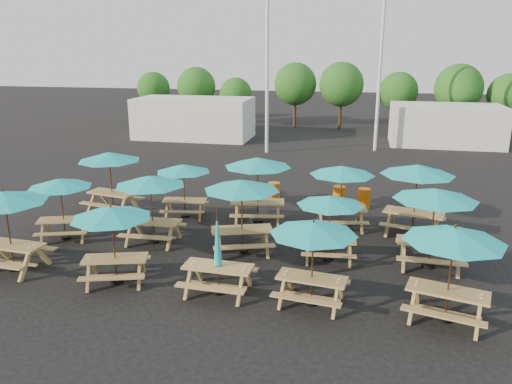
% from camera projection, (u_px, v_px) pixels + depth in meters
% --- Properties ---
extents(ground, '(120.00, 120.00, 0.00)m').
position_uv_depth(ground, '(247.00, 235.00, 17.03)').
color(ground, black).
rests_on(ground, ground).
extents(picnic_unit_0, '(2.49, 2.49, 2.37)m').
position_uv_depth(picnic_unit_0, '(5.00, 201.00, 13.77)').
color(picnic_unit_0, '#AD874C').
rests_on(picnic_unit_0, ground).
extents(picnic_unit_1, '(2.62, 2.62, 2.10)m').
position_uv_depth(picnic_unit_1, '(60.00, 186.00, 16.17)').
color(picnic_unit_1, '#AD874C').
rests_on(picnic_unit_1, ground).
extents(picnic_unit_2, '(2.76, 2.76, 2.39)m').
position_uv_depth(picnic_unit_2, '(109.00, 159.00, 18.84)').
color(picnic_unit_2, '#AD874C').
rests_on(picnic_unit_2, ground).
extents(picnic_unit_3, '(2.66, 2.66, 2.17)m').
position_uv_depth(picnic_unit_3, '(111.00, 216.00, 13.06)').
color(picnic_unit_3, '#AD874C').
rests_on(picnic_unit_3, ground).
extents(picnic_unit_4, '(2.28, 2.28, 2.29)m').
position_uv_depth(picnic_unit_4, '(150.00, 184.00, 15.80)').
color(picnic_unit_4, '#AD874C').
rests_on(picnic_unit_4, ground).
extents(picnic_unit_5, '(2.31, 2.31, 2.06)m').
position_uv_depth(picnic_unit_5, '(183.00, 171.00, 18.34)').
color(picnic_unit_5, '#AD874C').
rests_on(picnic_unit_5, ground).
extents(picnic_unit_6, '(1.85, 1.63, 2.28)m').
position_uv_depth(picnic_unit_6, '(218.00, 259.00, 12.74)').
color(picnic_unit_6, '#AD874C').
rests_on(picnic_unit_6, ground).
extents(picnic_unit_7, '(2.96, 2.96, 2.37)m').
position_uv_depth(picnic_unit_7, '(242.00, 189.00, 14.99)').
color(picnic_unit_7, '#AD874C').
rests_on(picnic_unit_7, ground).
extents(picnic_unit_8, '(2.76, 2.76, 2.45)m').
position_uv_depth(picnic_unit_8, '(258.00, 165.00, 17.67)').
color(picnic_unit_8, '#AD874C').
rests_on(picnic_unit_8, ground).
extents(picnic_unit_9, '(2.40, 2.40, 2.18)m').
position_uv_depth(picnic_unit_9, '(313.00, 232.00, 11.91)').
color(picnic_unit_9, '#AD874C').
rests_on(picnic_unit_9, ground).
extents(picnic_unit_10, '(2.16, 2.16, 2.03)m').
position_uv_depth(picnic_unit_10, '(330.00, 204.00, 14.52)').
color(picnic_unit_10, '#AD874C').
rests_on(picnic_unit_10, ground).
extents(picnic_unit_11, '(2.60, 2.60, 2.29)m').
position_uv_depth(picnic_unit_11, '(342.00, 173.00, 17.10)').
color(picnic_unit_11, '#AD874C').
rests_on(picnic_unit_11, ground).
extents(picnic_unit_12, '(2.77, 2.77, 2.32)m').
position_uv_depth(picnic_unit_12, '(454.00, 239.00, 11.13)').
color(picnic_unit_12, '#AD874C').
rests_on(picnic_unit_12, ground).
extents(picnic_unit_13, '(2.45, 2.45, 2.40)m').
position_uv_depth(picnic_unit_13, '(435.00, 198.00, 13.95)').
color(picnic_unit_13, '#AD874C').
rests_on(picnic_unit_13, ground).
extents(picnic_unit_14, '(2.96, 2.96, 2.49)m').
position_uv_depth(picnic_unit_14, '(417.00, 173.00, 16.42)').
color(picnic_unit_14, '#AD874C').
rests_on(picnic_unit_14, ground).
extents(waste_bin_0, '(0.50, 0.50, 0.80)m').
position_uv_depth(waste_bin_0, '(247.00, 194.00, 20.44)').
color(waste_bin_0, '#D05F0C').
rests_on(waste_bin_0, ground).
extents(waste_bin_1, '(0.50, 0.50, 0.80)m').
position_uv_depth(waste_bin_1, '(274.00, 192.00, 20.66)').
color(waste_bin_1, '#D05F0C').
rests_on(waste_bin_1, ground).
extents(waste_bin_2, '(0.50, 0.50, 0.80)m').
position_uv_depth(waste_bin_2, '(339.00, 196.00, 20.13)').
color(waste_bin_2, '#D05F0C').
rests_on(waste_bin_2, ground).
extents(waste_bin_3, '(0.50, 0.50, 0.80)m').
position_uv_depth(waste_bin_3, '(364.00, 198.00, 19.79)').
color(waste_bin_3, '#D05F0C').
rests_on(waste_bin_3, ground).
extents(waste_bin_4, '(0.50, 0.50, 0.80)m').
position_uv_depth(waste_bin_4, '(420.00, 201.00, 19.47)').
color(waste_bin_4, '#18872D').
rests_on(waste_bin_4, ground).
extents(mast_0, '(0.20, 0.20, 12.00)m').
position_uv_depth(mast_0, '(267.00, 51.00, 28.93)').
color(mast_0, silver).
rests_on(mast_0, ground).
extents(mast_1, '(0.20, 0.20, 12.00)m').
position_uv_depth(mast_1, '(381.00, 51.00, 29.50)').
color(mast_1, silver).
rests_on(mast_1, ground).
extents(event_tent_0, '(8.00, 4.00, 2.80)m').
position_uv_depth(event_tent_0, '(194.00, 118.00, 35.16)').
color(event_tent_0, silver).
rests_on(event_tent_0, ground).
extents(event_tent_1, '(7.00, 4.00, 2.60)m').
position_uv_depth(event_tent_1, '(445.00, 125.00, 32.72)').
color(event_tent_1, silver).
rests_on(event_tent_1, ground).
extents(tree_0, '(2.80, 2.80, 4.24)m').
position_uv_depth(tree_0, '(154.00, 88.00, 42.80)').
color(tree_0, '#382314').
rests_on(tree_0, ground).
extents(tree_1, '(3.11, 3.11, 4.72)m').
position_uv_depth(tree_1, '(196.00, 86.00, 40.57)').
color(tree_1, '#382314').
rests_on(tree_1, ground).
extents(tree_2, '(2.59, 2.59, 3.93)m').
position_uv_depth(tree_2, '(236.00, 94.00, 39.81)').
color(tree_2, '#382314').
rests_on(tree_2, ground).
extents(tree_3, '(3.36, 3.36, 5.09)m').
position_uv_depth(tree_3, '(295.00, 84.00, 39.67)').
color(tree_3, '#382314').
rests_on(tree_3, ground).
extents(tree_4, '(3.41, 3.41, 5.17)m').
position_uv_depth(tree_4, '(341.00, 84.00, 38.49)').
color(tree_4, '#382314').
rests_on(tree_4, ground).
extents(tree_5, '(2.94, 2.94, 4.45)m').
position_uv_depth(tree_5, '(399.00, 91.00, 38.15)').
color(tree_5, '#382314').
rests_on(tree_5, ground).
extents(tree_6, '(3.38, 3.38, 5.13)m').
position_uv_depth(tree_6, '(459.00, 88.00, 35.55)').
color(tree_6, '#382314').
rests_on(tree_6, ground).
extents(tree_7, '(2.95, 2.95, 4.48)m').
position_uv_depth(tree_7, '(509.00, 95.00, 35.01)').
color(tree_7, '#382314').
rests_on(tree_7, ground).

